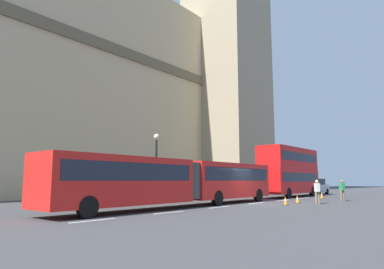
{
  "coord_description": "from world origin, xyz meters",
  "views": [
    {
      "loc": [
        -21.63,
        -12.29,
        1.67
      ],
      "look_at": [
        -0.73,
        4.95,
        5.34
      ],
      "focal_mm": 31.58,
      "sensor_mm": 36.0,
      "label": 1
    }
  ],
  "objects_px": {
    "sedan_lead": "(316,187)",
    "traffic_cone_west": "(285,201)",
    "double_decker_bus": "(289,170)",
    "pedestrian_near_cones": "(317,191)",
    "articulated_bus": "(182,179)",
    "traffic_cone_middle": "(297,199)",
    "street_lamp": "(156,162)",
    "pedestrian_by_kerb": "(342,190)",
    "traffic_cone_east": "(322,195)"
  },
  "relations": [
    {
      "from": "articulated_bus",
      "to": "traffic_cone_west",
      "type": "xyz_separation_m",
      "value": [
        5.65,
        -4.36,
        -1.46
      ]
    },
    {
      "from": "articulated_bus",
      "to": "sedan_lead",
      "type": "relative_size",
      "value": 4.28
    },
    {
      "from": "traffic_cone_east",
      "to": "pedestrian_by_kerb",
      "type": "distance_m",
      "value": 3.85
    },
    {
      "from": "pedestrian_by_kerb",
      "to": "sedan_lead",
      "type": "bearing_deg",
      "value": 27.93
    },
    {
      "from": "articulated_bus",
      "to": "pedestrian_by_kerb",
      "type": "height_order",
      "value": "articulated_bus"
    },
    {
      "from": "traffic_cone_east",
      "to": "street_lamp",
      "type": "xyz_separation_m",
      "value": [
        -13.21,
        8.05,
        2.77
      ]
    },
    {
      "from": "traffic_cone_west",
      "to": "pedestrian_by_kerb",
      "type": "distance_m",
      "value": 7.08
    },
    {
      "from": "traffic_cone_west",
      "to": "traffic_cone_middle",
      "type": "xyz_separation_m",
      "value": [
        2.35,
        0.12,
        0.0
      ]
    },
    {
      "from": "traffic_cone_east",
      "to": "double_decker_bus",
      "type": "bearing_deg",
      "value": 70.74
    },
    {
      "from": "street_lamp",
      "to": "pedestrian_near_cones",
      "type": "relative_size",
      "value": 3.12
    },
    {
      "from": "articulated_bus",
      "to": "traffic_cone_east",
      "type": "distance_m",
      "value": 15.74
    },
    {
      "from": "double_decker_bus",
      "to": "pedestrian_near_cones",
      "type": "height_order",
      "value": "double_decker_bus"
    },
    {
      "from": "articulated_bus",
      "to": "street_lamp",
      "type": "xyz_separation_m",
      "value": [
        2.06,
        4.51,
        1.31
      ]
    },
    {
      "from": "double_decker_bus",
      "to": "pedestrian_by_kerb",
      "type": "bearing_deg",
      "value": -123.29
    },
    {
      "from": "traffic_cone_west",
      "to": "double_decker_bus",
      "type": "bearing_deg",
      "value": 21.88
    },
    {
      "from": "double_decker_bus",
      "to": "pedestrian_near_cones",
      "type": "relative_size",
      "value": 5.64
    },
    {
      "from": "articulated_bus",
      "to": "sedan_lead",
      "type": "distance_m",
      "value": 24.58
    },
    {
      "from": "articulated_bus",
      "to": "sedan_lead",
      "type": "xyz_separation_m",
      "value": [
        24.56,
        0.28,
        -0.83
      ]
    },
    {
      "from": "articulated_bus",
      "to": "traffic_cone_west",
      "type": "height_order",
      "value": "articulated_bus"
    },
    {
      "from": "traffic_cone_middle",
      "to": "traffic_cone_west",
      "type": "bearing_deg",
      "value": -177.01
    },
    {
      "from": "articulated_bus",
      "to": "traffic_cone_east",
      "type": "height_order",
      "value": "articulated_bus"
    },
    {
      "from": "street_lamp",
      "to": "double_decker_bus",
      "type": "bearing_deg",
      "value": -17.32
    },
    {
      "from": "pedestrian_near_cones",
      "to": "traffic_cone_west",
      "type": "bearing_deg",
      "value": 150.43
    },
    {
      "from": "articulated_bus",
      "to": "traffic_cone_middle",
      "type": "height_order",
      "value": "articulated_bus"
    },
    {
      "from": "sedan_lead",
      "to": "traffic_cone_west",
      "type": "bearing_deg",
      "value": -166.23
    },
    {
      "from": "articulated_bus",
      "to": "traffic_cone_west",
      "type": "distance_m",
      "value": 7.29
    },
    {
      "from": "street_lamp",
      "to": "sedan_lead",
      "type": "bearing_deg",
      "value": -10.64
    },
    {
      "from": "double_decker_bus",
      "to": "traffic_cone_west",
      "type": "bearing_deg",
      "value": -158.12
    },
    {
      "from": "pedestrian_by_kerb",
      "to": "traffic_cone_west",
      "type": "bearing_deg",
      "value": 165.46
    },
    {
      "from": "double_decker_bus",
      "to": "articulated_bus",
      "type": "bearing_deg",
      "value": -179.99
    },
    {
      "from": "sedan_lead",
      "to": "street_lamp",
      "type": "bearing_deg",
      "value": 169.36
    },
    {
      "from": "traffic_cone_middle",
      "to": "pedestrian_near_cones",
      "type": "distance_m",
      "value": 1.6
    },
    {
      "from": "articulated_bus",
      "to": "pedestrian_near_cones",
      "type": "distance_m",
      "value": 9.89
    },
    {
      "from": "traffic_cone_east",
      "to": "traffic_cone_middle",
      "type": "bearing_deg",
      "value": -174.58
    },
    {
      "from": "traffic_cone_middle",
      "to": "pedestrian_near_cones",
      "type": "relative_size",
      "value": 0.34
    },
    {
      "from": "traffic_cone_middle",
      "to": "articulated_bus",
      "type": "bearing_deg",
      "value": 152.1
    },
    {
      "from": "pedestrian_near_cones",
      "to": "double_decker_bus",
      "type": "bearing_deg",
      "value": 33.95
    },
    {
      "from": "double_decker_bus",
      "to": "traffic_cone_east",
      "type": "height_order",
      "value": "double_decker_bus"
    },
    {
      "from": "traffic_cone_middle",
      "to": "street_lamp",
      "type": "relative_size",
      "value": 0.11
    },
    {
      "from": "traffic_cone_west",
      "to": "traffic_cone_middle",
      "type": "relative_size",
      "value": 1.0
    },
    {
      "from": "traffic_cone_west",
      "to": "pedestrian_near_cones",
      "type": "relative_size",
      "value": 0.34
    },
    {
      "from": "traffic_cone_west",
      "to": "street_lamp",
      "type": "bearing_deg",
      "value": 112.07
    },
    {
      "from": "traffic_cone_west",
      "to": "traffic_cone_middle",
      "type": "distance_m",
      "value": 2.35
    },
    {
      "from": "pedestrian_near_cones",
      "to": "pedestrian_by_kerb",
      "type": "relative_size",
      "value": 1.0
    },
    {
      "from": "double_decker_bus",
      "to": "traffic_cone_west",
      "type": "height_order",
      "value": "double_decker_bus"
    },
    {
      "from": "double_decker_bus",
      "to": "traffic_cone_east",
      "type": "distance_m",
      "value": 4.47
    },
    {
      "from": "double_decker_bus",
      "to": "pedestrian_by_kerb",
      "type": "xyz_separation_m",
      "value": [
        -4.03,
        -6.13,
        -1.8
      ]
    },
    {
      "from": "sedan_lead",
      "to": "pedestrian_near_cones",
      "type": "distance_m",
      "value": 17.58
    },
    {
      "from": "street_lamp",
      "to": "traffic_cone_west",
      "type": "bearing_deg",
      "value": -67.93
    },
    {
      "from": "articulated_bus",
      "to": "traffic_cone_middle",
      "type": "distance_m",
      "value": 9.17
    }
  ]
}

